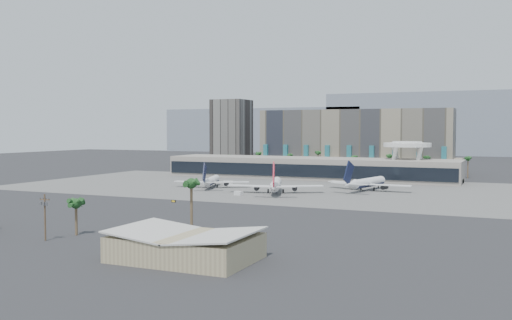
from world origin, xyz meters
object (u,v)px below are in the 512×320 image
at_px(utility_pole, 45,213).
at_px(service_vehicle_b, 239,193).
at_px(service_vehicle_a, 228,183).
at_px(airliner_right, 367,183).
at_px(airliner_left, 211,181).
at_px(airliner_centre, 276,185).
at_px(taxiway_sign, 174,201).

height_order(utility_pole, service_vehicle_b, utility_pole).
bearing_deg(service_vehicle_b, utility_pole, -77.24).
bearing_deg(service_vehicle_a, service_vehicle_b, -75.81).
distance_m(airliner_right, service_vehicle_b, 62.38).
distance_m(airliner_left, airliner_right, 74.94).
bearing_deg(airliner_centre, service_vehicle_b, -147.53).
height_order(airliner_centre, airliner_right, airliner_centre).
relative_size(airliner_left, airliner_centre, 0.88).
relative_size(airliner_right, taxiway_sign, 21.45).
bearing_deg(utility_pole, airliner_right, 72.48).
distance_m(airliner_left, service_vehicle_b, 36.00).
distance_m(utility_pole, airliner_right, 159.97).
bearing_deg(utility_pole, airliner_left, 100.38).
height_order(utility_pole, airliner_centre, airliner_centre).
distance_m(airliner_centre, service_vehicle_b, 18.76).
bearing_deg(airliner_centre, service_vehicle_a, 127.84).
height_order(airliner_left, airliner_centre, airliner_centre).
xyz_separation_m(airliner_left, airliner_right, (72.88, 17.47, 0.41)).
xyz_separation_m(airliner_centre, service_vehicle_a, (-35.02, 22.48, -2.68)).
distance_m(airliner_right, taxiway_sign, 94.34).
relative_size(utility_pole, airliner_centre, 0.28).
xyz_separation_m(airliner_centre, taxiway_sign, (-24.54, -46.09, -3.41)).
bearing_deg(taxiway_sign, airliner_right, 52.73).
xyz_separation_m(airliner_left, taxiway_sign, (13.43, -55.71, -2.92)).
bearing_deg(airliner_left, airliner_centre, -31.93).
relative_size(airliner_right, service_vehicle_b, 11.89).
xyz_separation_m(service_vehicle_b, taxiway_sign, (-13.11, -31.50, -0.48)).
relative_size(airliner_centre, airliner_right, 1.00).
bearing_deg(service_vehicle_b, service_vehicle_a, 136.17).
height_order(utility_pole, service_vehicle_a, utility_pole).
relative_size(airliner_left, taxiway_sign, 18.78).
bearing_deg(taxiway_sign, service_vehicle_a, 100.51).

